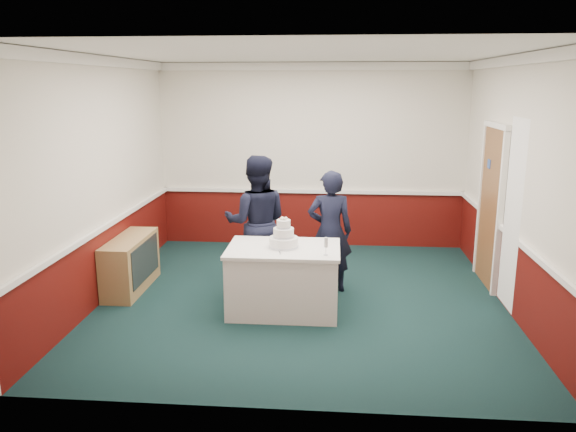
# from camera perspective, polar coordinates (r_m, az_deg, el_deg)

# --- Properties ---
(ground) EXTENTS (5.00, 5.00, 0.00)m
(ground) POSITION_cam_1_polar(r_m,az_deg,el_deg) (7.21, 1.44, -8.38)
(ground) COLOR #112B27
(ground) RESTS_ON ground
(room_shell) EXTENTS (5.00, 5.00, 3.00)m
(room_shell) POSITION_cam_1_polar(r_m,az_deg,el_deg) (7.34, 2.43, 7.84)
(room_shell) COLOR silver
(room_shell) RESTS_ON ground
(sideboard) EXTENTS (0.41, 1.20, 0.70)m
(sideboard) POSITION_cam_1_polar(r_m,az_deg,el_deg) (7.70, -15.69, -4.68)
(sideboard) COLOR #A47E4F
(sideboard) RESTS_ON ground
(cake_table) EXTENTS (1.32, 0.92, 0.79)m
(cake_table) POSITION_cam_1_polar(r_m,az_deg,el_deg) (6.72, -0.44, -6.36)
(cake_table) COLOR white
(cake_table) RESTS_ON ground
(wedding_cake) EXTENTS (0.35, 0.35, 0.36)m
(wedding_cake) POSITION_cam_1_polar(r_m,az_deg,el_deg) (6.57, -0.45, -2.26)
(wedding_cake) COLOR white
(wedding_cake) RESTS_ON cake_table
(cake_knife) EXTENTS (0.06, 0.22, 0.00)m
(cake_knife) POSITION_cam_1_polar(r_m,az_deg,el_deg) (6.41, -0.88, -3.66)
(cake_knife) COLOR silver
(cake_knife) RESTS_ON cake_table
(champagne_flute) EXTENTS (0.05, 0.05, 0.21)m
(champagne_flute) POSITION_cam_1_polar(r_m,az_deg,el_deg) (6.27, 3.88, -2.80)
(champagne_flute) COLOR silver
(champagne_flute) RESTS_ON cake_table
(person_man) EXTENTS (0.90, 0.73, 1.77)m
(person_man) POSITION_cam_1_polar(r_m,az_deg,el_deg) (7.40, -3.22, -0.62)
(person_man) COLOR black
(person_man) RESTS_ON ground
(person_woman) EXTENTS (0.61, 0.43, 1.60)m
(person_woman) POSITION_cam_1_polar(r_m,az_deg,el_deg) (7.28, 4.28, -1.56)
(person_woman) COLOR black
(person_woman) RESTS_ON ground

